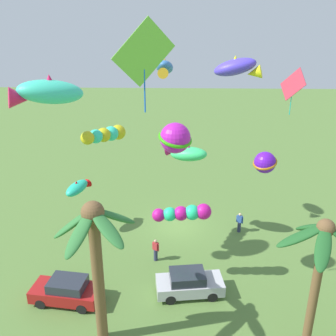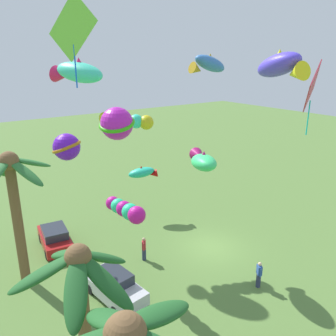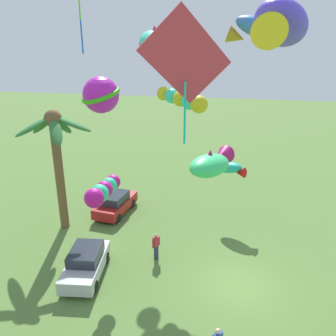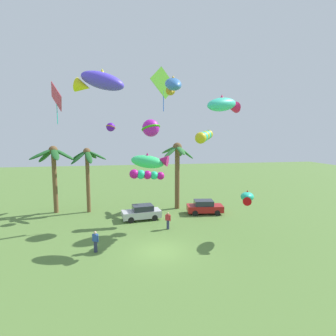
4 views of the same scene
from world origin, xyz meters
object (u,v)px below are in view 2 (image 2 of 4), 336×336
at_px(spectator_0, 144,249).
at_px(kite_fish_1, 208,64).
at_px(kite_fish_3, 281,66).
at_px(kite_ball_7, 67,147).
at_px(kite_diamond_10, 72,29).
at_px(kite_tube_0, 128,121).
at_px(kite_fish_9, 203,161).
at_px(palm_tree_0, 13,190).
at_px(kite_tube_2, 126,210).
at_px(kite_diamond_5, 312,88).
at_px(spectator_1, 259,274).
at_px(kite_fish_6, 77,72).
at_px(kite_fish_4, 143,173).
at_px(palm_tree_1, 81,296).
at_px(parked_car_1, 55,238).
at_px(parked_car_0, 114,286).
at_px(kite_ball_8, 117,124).

bearing_deg(spectator_0, kite_fish_1, -95.78).
distance_m(kite_fish_3, kite_ball_7, 11.40).
distance_m(kite_fish_3, kite_diamond_10, 10.26).
bearing_deg(kite_tube_0, kite_fish_9, -157.38).
distance_m(kite_fish_1, kite_diamond_10, 8.25).
bearing_deg(palm_tree_0, kite_tube_0, -84.32).
distance_m(kite_tube_0, kite_fish_3, 9.99).
height_order(kite_tube_2, kite_diamond_5, kite_diamond_5).
height_order(spectator_1, kite_fish_6, kite_fish_6).
xyz_separation_m(palm_tree_0, kite_fish_4, (3.58, -10.39, -2.06)).
height_order(palm_tree_1, parked_car_1, palm_tree_1).
relative_size(kite_fish_3, kite_fish_9, 1.13).
height_order(parked_car_0, kite_diamond_10, kite_diamond_10).
bearing_deg(parked_car_0, kite_fish_9, -88.32).
relative_size(spectator_1, kite_ball_7, 1.10).
bearing_deg(kite_fish_1, palm_tree_0, 76.28).
relative_size(parked_car_1, kite_ball_7, 2.84).
bearing_deg(kite_ball_8, kite_fish_1, -83.11).
xyz_separation_m(palm_tree_1, kite_fish_6, (13.47, -5.71, 6.03)).
xyz_separation_m(parked_car_1, kite_tube_2, (-6.65, -1.95, 4.05)).
xyz_separation_m(kite_fish_4, kite_ball_7, (-11.03, 9.80, 5.87)).
distance_m(kite_fish_3, kite_diamond_5, 3.93).
height_order(kite_fish_9, kite_diamond_10, kite_diamond_10).
height_order(kite_tube_2, kite_fish_9, kite_fish_9).
xyz_separation_m(kite_tube_0, kite_ball_8, (-4.32, 3.08, 0.78)).
bearing_deg(palm_tree_1, parked_car_0, -33.69).
xyz_separation_m(kite_fish_1, kite_ball_7, (-4.70, 10.68, -2.55)).
xyz_separation_m(kite_ball_7, kite_fish_9, (3.19, -9.15, -2.89)).
height_order(spectator_1, kite_fish_3, kite_fish_3).
height_order(kite_tube_2, kite_ball_8, kite_ball_8).
xyz_separation_m(palm_tree_1, kite_diamond_5, (-0.72, -9.82, 5.79)).
bearing_deg(palm_tree_1, kite_fish_6, -22.99).
bearing_deg(spectator_1, spectator_0, 31.88).
bearing_deg(parked_car_0, kite_ball_8, -50.71).
relative_size(kite_fish_6, kite_ball_8, 1.67).
bearing_deg(kite_fish_3, kite_fish_4, 6.62).
bearing_deg(kite_ball_7, kite_fish_6, -24.07).
xyz_separation_m(palm_tree_0, kite_ball_8, (-3.56, -4.56, 3.62)).
xyz_separation_m(spectator_1, kite_tube_0, (9.16, 2.89, 7.69)).
bearing_deg(palm_tree_1, spectator_1, -80.94).
height_order(parked_car_1, kite_diamond_5, kite_diamond_5).
bearing_deg(kite_ball_8, kite_fish_4, -39.22).
xyz_separation_m(spectator_0, kite_fish_6, (5.63, 1.32, 10.70)).
bearing_deg(spectator_0, kite_ball_7, 130.02).
xyz_separation_m(kite_diamond_5, kite_ball_8, (7.28, 4.95, -1.98)).
xyz_separation_m(spectator_0, kite_fish_4, (5.87, -3.66, 2.80)).
bearing_deg(kite_fish_1, kite_fish_3, -175.06).
xyz_separation_m(kite_tube_0, kite_tube_2, (-4.85, 3.08, -3.71)).
xyz_separation_m(parked_car_0, kite_tube_0, (5.21, -4.17, 7.76)).
bearing_deg(kite_fish_3, kite_ball_7, 88.92).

